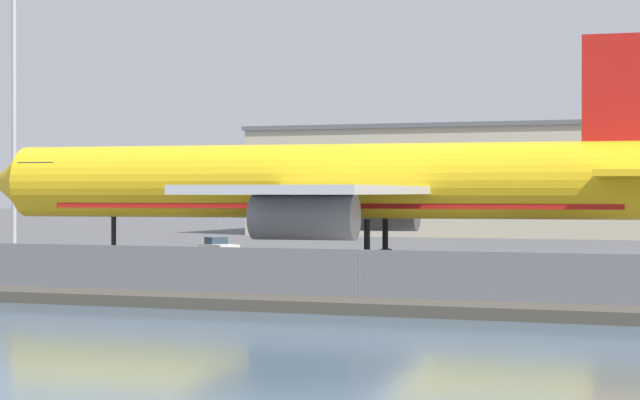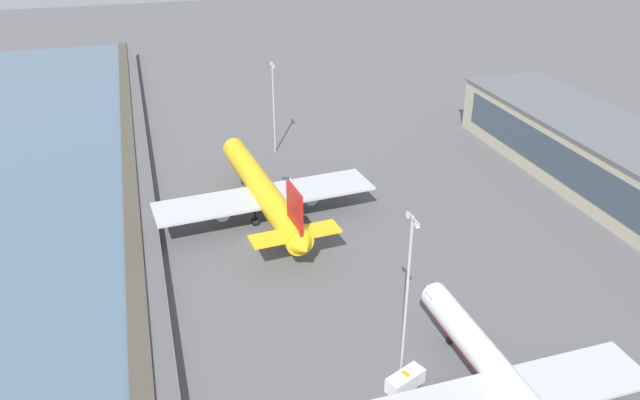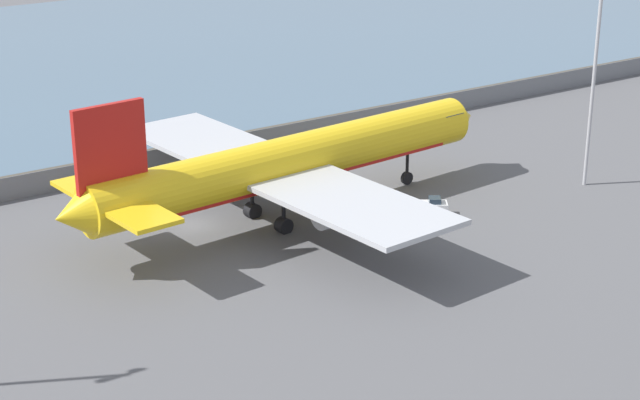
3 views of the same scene
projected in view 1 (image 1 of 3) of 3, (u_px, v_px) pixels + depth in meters
ground_plane at (451, 279)px, 71.22m from camera, size 500.00×500.00×0.00m
shoreline_seawall at (324, 305)px, 52.07m from camera, size 320.00×3.00×0.50m
perimeter_fence at (360, 276)px, 56.27m from camera, size 280.00×0.10×2.38m
cargo_jet_yellow at (341, 184)px, 77.33m from camera, size 47.84×41.07×14.32m
baggage_tug at (219, 251)px, 87.94m from camera, size 3.54×3.14×1.80m
apron_light_mast_apron_east at (14, 103)px, 96.52m from camera, size 3.20×0.40×21.18m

